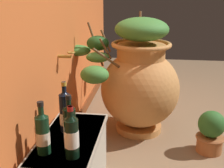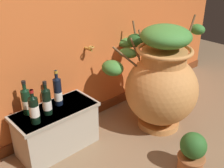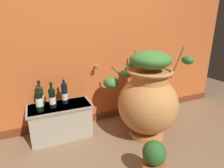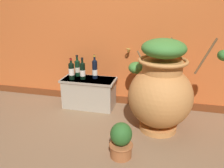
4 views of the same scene
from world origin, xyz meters
The scene contains 8 objects.
back_wall centered at (0.00, 1.20, 1.29)m, with size 4.40×0.33×2.60m.
terracotta_urn centered at (0.53, 0.53, 0.48)m, with size 1.04×1.04×1.04m.
stone_ledge centered at (-0.42, 0.89, 0.22)m, with size 0.72×0.35×0.40m.
wine_bottle_left centered at (-0.63, 0.82, 0.53)m, with size 0.08×0.08×0.28m.
wine_bottle_middle centered at (-0.61, 0.98, 0.52)m, with size 0.07×0.07×0.29m.
wine_bottle_right centered at (-0.34, 0.93, 0.53)m, with size 0.07×0.07×0.32m.
wine_bottle_back centered at (-0.49, 0.87, 0.52)m, with size 0.07×0.07×0.29m.
potted_shrub centered at (0.22, -0.06, 0.17)m, with size 0.22×0.22×0.35m.
Camera 3 is at (-0.63, -1.11, 1.26)m, focal length 29.07 mm.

